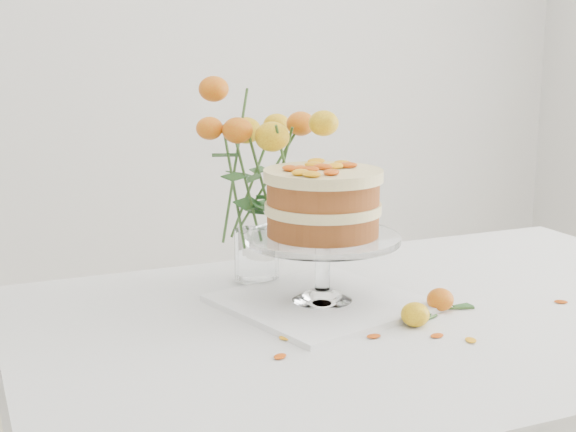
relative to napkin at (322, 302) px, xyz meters
name	(u,v)px	position (x,y,z in m)	size (l,w,h in m)	color
table	(403,352)	(0.13, -0.09, -0.09)	(1.43, 0.93, 0.76)	tan
napkin	(322,302)	(0.00, 0.00, 0.00)	(0.34, 0.34, 0.01)	white
cake_stand	(323,210)	(0.00, 0.00, 0.18)	(0.29, 0.29, 0.26)	white
rose_vase	(256,156)	(-0.06, 0.18, 0.26)	(0.31, 0.31, 0.45)	white
loose_rose_near	(415,315)	(0.10, -0.17, 0.02)	(0.09, 0.05, 0.04)	yellow
loose_rose_far	(440,300)	(0.19, -0.11, 0.02)	(0.09, 0.05, 0.04)	#D5420A
stray_petal_a	(374,336)	(0.01, -0.19, 0.00)	(0.03, 0.02, 0.00)	#FFA610
stray_petal_b	(437,336)	(0.11, -0.23, 0.00)	(0.03, 0.02, 0.00)	#FFA610
stray_petal_c	(471,340)	(0.15, -0.27, 0.00)	(0.03, 0.02, 0.00)	#FFA610
stray_petal_d	(286,338)	(-0.13, -0.14, 0.00)	(0.03, 0.02, 0.00)	#FFA610
stray_petal_e	(280,357)	(-0.17, -0.21, 0.00)	(0.03, 0.02, 0.00)	#FFA610
stray_petal_f	(561,302)	(0.43, -0.17, 0.00)	(0.03, 0.02, 0.00)	#FFA610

